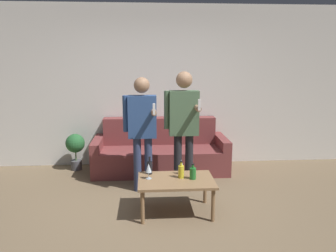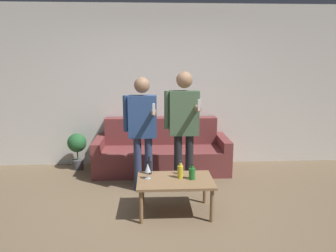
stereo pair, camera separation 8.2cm
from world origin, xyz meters
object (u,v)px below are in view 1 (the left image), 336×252
couch (160,153)px  person_standing_right (183,121)px  bottle_orange (181,171)px  person_standing_left (142,125)px  coffee_table (176,183)px

couch → person_standing_right: person_standing_right is taller
bottle_orange → person_standing_left: person_standing_left is taller
couch → person_standing_right: bearing=-72.9°
couch → bottle_orange: size_ratio=10.41×
coffee_table → bottle_orange: (0.06, 0.05, 0.13)m
person_standing_left → person_standing_right: 0.56m
coffee_table → bottle_orange: bottle_orange is taller
person_standing_right → coffee_table: bearing=-103.5°
person_standing_left → person_standing_right: size_ratio=0.95×
couch → bottle_orange: (0.18, -1.52, 0.21)m
bottle_orange → person_standing_right: (0.10, 0.63, 0.48)m
bottle_orange → couch: bearing=96.7°
bottle_orange → person_standing_left: 0.92m
couch → bottle_orange: couch is taller
coffee_table → bottle_orange: size_ratio=4.31×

